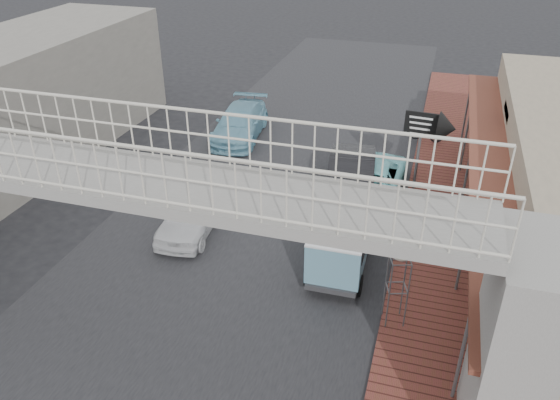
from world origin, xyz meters
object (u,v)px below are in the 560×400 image
Objects in this scene: dark_sedan at (351,178)px; motorcycle_near at (466,209)px; angkot_van at (342,237)px; arrow_sign at (444,129)px; street_clock at (401,253)px; angkot_far at (240,123)px; motorcycle_far at (426,131)px; white_hatchback at (192,211)px; angkot_curb at (374,175)px.

motorcycle_near is at bearing -16.72° from dark_sedan.
arrow_sign reaches higher than angkot_van.
angkot_far is at bearing 110.18° from street_clock.
motorcycle_far is (2.37, 5.96, -0.22)m from dark_sedan.
street_clock reaches higher than angkot_van.
motorcycle_far is at bearing 48.93° from white_hatchback.
street_clock is (-1.79, -5.89, 1.78)m from motorcycle_near.
arrow_sign is (7.76, 4.87, 2.00)m from white_hatchback.
angkot_curb is 5.21m from angkot_van.
motorcycle_far is at bearing -106.18° from angkot_curb.
arrow_sign is at bearing -165.57° from motorcycle_far.
motorcycle_far is 0.49× the size of arrow_sign.
street_clock is 7.70m from arrow_sign.
arrow_sign reaches higher than angkot_far.
arrow_sign is (2.51, 5.60, 1.58)m from angkot_van.
arrow_sign is (0.68, -4.87, 2.10)m from motorcycle_far.
white_hatchback is 12.05m from motorcycle_far.
white_hatchback is at bearing -87.55° from angkot_far.
motorcycle_near is 0.49× the size of arrow_sign.
angkot_far is at bearing 108.67° from motorcycle_far.
street_clock is at bearing -89.83° from arrow_sign.
angkot_van is (5.25, -0.72, 0.42)m from white_hatchback.
motorcycle_near is (4.16, -0.69, -0.28)m from dark_sedan.
arrow_sign reaches higher than angkot_curb.
dark_sedan is 3.75m from arrow_sign.
street_clock reaches higher than angkot_far.
white_hatchback is at bearing 140.85° from street_clock.
motorcycle_far is at bearing 26.21° from motorcycle_near.
street_clock is (2.37, -6.57, 1.50)m from dark_sedan.
street_clock reaches higher than dark_sedan.
angkot_van reaches higher than angkot_far.
motorcycle_near is at bearing 45.51° from angkot_van.
angkot_van reaches higher than dark_sedan.
arrow_sign is (3.05, 1.09, 1.88)m from dark_sedan.
dark_sedan is 1.83× the size of street_clock.
white_hatchback is 1.11× the size of angkot_van.
arrow_sign is at bearing 27.06° from white_hatchback.
angkot_van is 2.25× the size of motorcycle_far.
arrow_sign is at bearing -169.17° from angkot_curb.
white_hatchback is at bearing -148.58° from dark_sedan.
angkot_curb is 1.81× the size of street_clock.
motorcycle_near is (3.62, 3.82, -0.59)m from angkot_van.
angkot_van reaches higher than motorcycle_far.
white_hatchback is 0.82× the size of dark_sedan.
arrow_sign is at bearing 67.27° from street_clock.
white_hatchback is 2.52× the size of motorcycle_near.
motorcycle_far is (1.83, 10.47, -0.52)m from angkot_van.
angkot_van is at bearing -90.51° from dark_sedan.
white_hatchback is 7.79m from street_clock.
angkot_far is 1.85× the size of street_clock.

